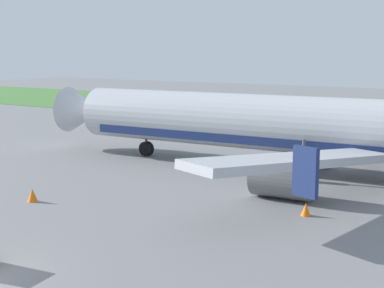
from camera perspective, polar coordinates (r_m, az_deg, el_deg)
airplane at (r=36.81m, az=10.28°, el=1.83°), size 37.65×30.24×11.34m
traffic_cone_near_plane at (r=30.70m, az=-15.95°, el=-5.03°), size 0.53×0.53×0.70m
traffic_cone_mid_apron at (r=27.62m, az=11.53°, el=-6.54°), size 0.48×0.48×0.63m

